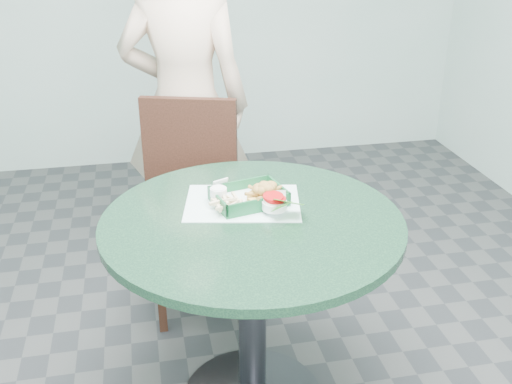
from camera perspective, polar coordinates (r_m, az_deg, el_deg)
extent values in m
cylinder|color=#2F3036|center=(2.14, -0.35, -11.80)|extent=(0.10, 0.10, 0.70)
cylinder|color=#2D4F3D|center=(1.95, -0.37, -3.41)|extent=(0.98, 0.98, 0.03)
cube|color=#4C2F14|center=(2.65, -5.66, -2.28)|extent=(0.43, 0.43, 0.04)
cube|color=#4C2F14|center=(2.73, -6.34, 4.24)|extent=(0.43, 0.04, 0.46)
cube|color=#4C2F14|center=(2.60, -9.08, -9.07)|extent=(0.04, 0.04, 0.43)
cube|color=#4C2F14|center=(2.63, -0.97, -8.28)|extent=(0.04, 0.04, 0.43)
cube|color=#4C2F14|center=(2.92, -9.49, -5.06)|extent=(0.04, 0.04, 0.43)
cube|color=#4C2F14|center=(2.94, -2.29, -4.40)|extent=(0.04, 0.04, 0.43)
imported|color=beige|center=(2.84, -6.84, 9.95)|extent=(0.77, 0.60, 1.86)
cube|color=silver|center=(2.04, -1.29, -1.54)|extent=(0.43, 0.36, 0.00)
cube|color=#14562D|center=(2.03, -0.69, -1.40)|extent=(0.23, 0.17, 0.01)
cube|color=white|center=(2.03, -0.69, -1.25)|extent=(0.22, 0.16, 0.00)
cube|color=#14562D|center=(2.09, -1.11, 0.16)|extent=(0.23, 0.01, 0.04)
cube|color=#14562D|center=(1.95, -0.25, -1.81)|extent=(0.23, 0.01, 0.04)
cube|color=#14562D|center=(2.04, 2.41, -0.52)|extent=(0.01, 0.17, 0.04)
cube|color=#14562D|center=(2.01, -3.86, -1.07)|extent=(0.01, 0.17, 0.04)
cylinder|color=#DBB055|center=(2.00, 0.72, -1.24)|extent=(0.12, 0.12, 0.02)
cylinder|color=white|center=(2.03, -3.55, -0.23)|extent=(0.06, 0.06, 0.03)
cylinder|color=white|center=(2.02, -3.56, 0.18)|extent=(0.05, 0.05, 0.00)
cylinder|color=white|center=(1.94, 1.20, -2.02)|extent=(0.08, 0.08, 0.03)
torus|color=white|center=(1.93, 1.20, -1.57)|extent=(0.07, 0.07, 0.01)
cylinder|color=red|center=(1.93, 1.21, -1.33)|extent=(0.07, 0.07, 0.01)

